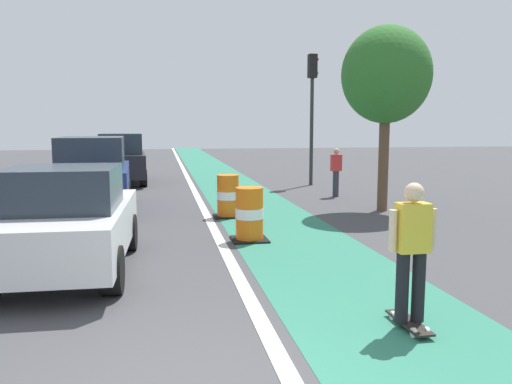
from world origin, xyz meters
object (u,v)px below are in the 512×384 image
traffic_barrel_mid (228,196)px  street_tree_sidewalk (386,76)px  skateboarder_on_lane (412,251)px  parked_suv_third (122,158)px  parked_sedan_nearest (67,221)px  pedestrian_crossing (336,171)px  traffic_barrel_front (249,215)px  parked_suv_second (93,174)px  traffic_light_corner (312,96)px

traffic_barrel_mid → street_tree_sidewalk: (4.33, 0.22, 3.14)m
skateboarder_on_lane → parked_suv_third: (-4.40, 16.12, 0.12)m
skateboarder_on_lane → parked_sedan_nearest: parked_sedan_nearest is taller
parked_suv_third → pedestrian_crossing: size_ratio=2.92×
traffic_barrel_front → street_tree_sidewalk: 6.07m
parked_suv_third → street_tree_sidewalk: size_ratio=0.94×
traffic_barrel_front → traffic_barrel_mid: (-0.08, 2.78, 0.00)m
traffic_barrel_front → traffic_barrel_mid: same height
traffic_barrel_mid → skateboarder_on_lane: bearing=-81.6°
parked_sedan_nearest → traffic_barrel_mid: size_ratio=3.80×
parked_suv_third → traffic_barrel_front: parked_suv_third is taller
skateboarder_on_lane → parked_suv_third: bearing=105.3°
parked_sedan_nearest → traffic_barrel_front: size_ratio=3.80×
parked_suv_second → street_tree_sidewalk: (7.82, -1.26, 2.63)m
parked_sedan_nearest → parked_suv_third: size_ratio=0.88×
traffic_barrel_front → parked_suv_third: bearing=106.5°
parked_sedan_nearest → traffic_barrel_front: 3.66m
pedestrian_crossing → skateboarder_on_lane: bearing=-105.1°
traffic_barrel_front → pedestrian_crossing: size_ratio=0.68×
skateboarder_on_lane → traffic_barrel_mid: size_ratio=1.55×
parked_sedan_nearest → pedestrian_crossing: bearing=46.8°
parked_suv_second → parked_suv_third: same height
parked_sedan_nearest → traffic_light_corner: bearing=56.4°
traffic_barrel_mid → parked_sedan_nearest: bearing=-125.0°
parked_suv_second → traffic_barrel_mid: 3.83m
street_tree_sidewalk → parked_suv_third: bearing=132.4°
traffic_barrel_front → traffic_barrel_mid: bearing=91.7°
traffic_barrel_mid → parked_suv_third: bearing=111.0°
parked_suv_second → traffic_light_corner: traffic_light_corner is taller
street_tree_sidewalk → skateboarder_on_lane: bearing=-112.4°
skateboarder_on_lane → traffic_barrel_mid: (-1.12, 7.57, -0.38)m
traffic_barrel_front → pedestrian_crossing: pedestrian_crossing is taller
traffic_barrel_front → traffic_light_corner: 10.60m
skateboarder_on_lane → parked_sedan_nearest: (-4.26, 3.08, -0.08)m
skateboarder_on_lane → traffic_light_corner: bearing=77.7°
street_tree_sidewalk → parked_sedan_nearest: bearing=-147.8°
traffic_barrel_front → traffic_light_corner: (4.10, 9.31, 2.97)m
parked_suv_second → parked_suv_third: 7.07m
parked_suv_second → traffic_barrel_front: size_ratio=4.30×
parked_suv_third → traffic_light_corner: traffic_light_corner is taller
parked_suv_second → parked_suv_third: size_ratio=1.00×
traffic_light_corner → street_tree_sidewalk: traffic_light_corner is taller
traffic_barrel_mid → street_tree_sidewalk: size_ratio=0.22×
parked_sedan_nearest → traffic_light_corner: 13.50m
parked_sedan_nearest → traffic_barrel_mid: bearing=55.0°
traffic_barrel_mid → street_tree_sidewalk: 5.35m
parked_suv_second → parked_sedan_nearest: bearing=-86.6°
parked_sedan_nearest → pedestrian_crossing: parked_sedan_nearest is taller
pedestrian_crossing → street_tree_sidewalk: bearing=-83.7°
skateboarder_on_lane → traffic_light_corner: traffic_light_corner is taller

